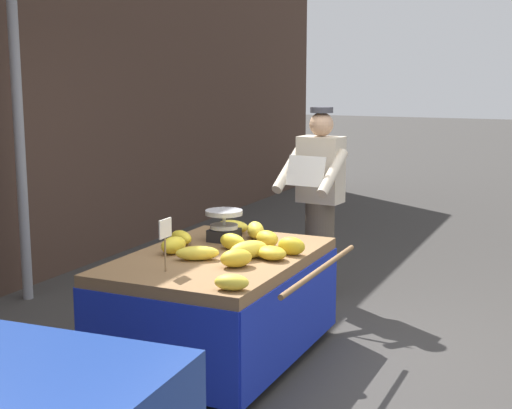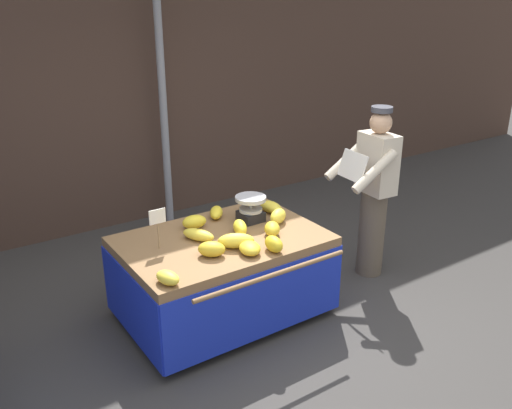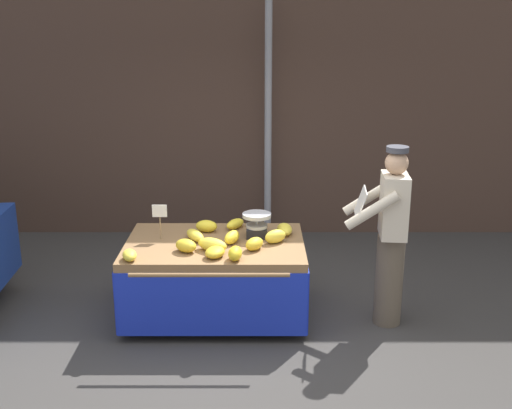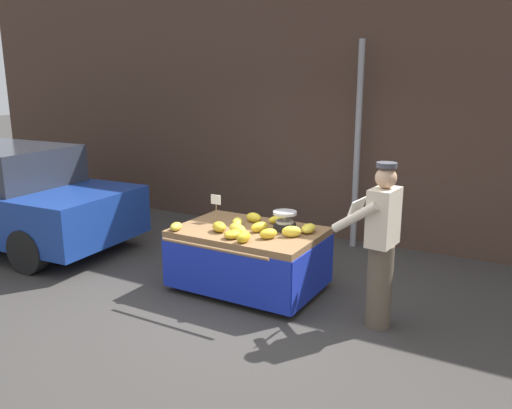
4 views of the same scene
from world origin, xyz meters
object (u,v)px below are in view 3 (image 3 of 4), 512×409
object	(u,v)px
street_pole	(270,125)
price_sign	(162,214)
weighing_scale	(259,225)
banana_bunch_8	(234,237)
banana_bunch_9	(237,253)
banana_cart	(217,262)
banana_bunch_5	(237,224)
vendor_person	(392,236)
banana_bunch_3	(214,245)
banana_bunch_6	(256,244)
banana_bunch_10	(217,252)
banana_bunch_2	(197,235)
banana_bunch_11	(188,246)
banana_bunch_1	(286,229)
banana_bunch_4	(277,236)
banana_bunch_0	(131,255)
banana_bunch_7	(208,226)

from	to	relation	value
street_pole	price_sign	size ratio (longest dim) A/B	8.93
weighing_scale	banana_bunch_8	distance (m)	0.31
banana_bunch_9	banana_cart	bearing A→B (deg)	114.42
banana_bunch_5	vendor_person	size ratio (longest dim) A/B	0.14
banana_bunch_3	banana_bunch_6	distance (m)	0.39
banana_bunch_3	banana_bunch_10	bearing A→B (deg)	-77.69
banana_bunch_2	banana_bunch_11	xyz separation A→B (m)	(-0.05, -0.32, 0.01)
banana_bunch_9	banana_bunch_11	distance (m)	0.50
banana_cart	banana_bunch_6	bearing A→B (deg)	-28.28
weighing_scale	banana_bunch_11	bearing A→B (deg)	-147.10
banana_cart	weighing_scale	size ratio (longest dim) A/B	6.13
banana_cart	banana_bunch_1	world-z (taller)	banana_bunch_1
street_pole	banana_bunch_4	xyz separation A→B (m)	(0.03, -2.24, -0.69)
weighing_scale	vendor_person	distance (m)	1.27
weighing_scale	banana_bunch_4	distance (m)	0.26
banana_bunch_10	banana_bunch_8	bearing A→B (deg)	69.00
banana_bunch_0	vendor_person	world-z (taller)	vendor_person
banana_bunch_1	banana_bunch_11	xyz separation A→B (m)	(-0.92, -0.48, 0.01)
banana_bunch_11	banana_bunch_8	bearing A→B (deg)	29.18
banana_bunch_1	banana_bunch_0	bearing A→B (deg)	-153.72
banana_bunch_3	banana_bunch_6	size ratio (longest dim) A/B	1.40
banana_bunch_1	banana_bunch_5	world-z (taller)	banana_bunch_1
banana_bunch_1	banana_bunch_9	distance (m)	0.83
banana_cart	banana_bunch_0	bearing A→B (deg)	-147.35
weighing_scale	banana_bunch_2	world-z (taller)	weighing_scale
banana_bunch_5	banana_bunch_1	bearing A→B (deg)	-19.64
banana_bunch_10	banana_bunch_1	bearing A→B (deg)	43.59
banana_bunch_0	banana_bunch_3	world-z (taller)	banana_bunch_3
banana_cart	banana_bunch_5	world-z (taller)	banana_bunch_5
banana_bunch_0	banana_bunch_4	size ratio (longest dim) A/B	0.91
banana_bunch_1	banana_bunch_11	distance (m)	1.04
banana_bunch_3	banana_bunch_11	world-z (taller)	banana_bunch_3
banana_bunch_4	banana_bunch_7	world-z (taller)	banana_bunch_4
banana_bunch_8	banana_bunch_9	bearing A→B (deg)	-84.23
street_pole	price_sign	distance (m)	2.43
banana_bunch_3	banana_bunch_9	bearing A→B (deg)	-46.30
banana_cart	banana_bunch_6	distance (m)	0.50
vendor_person	banana_bunch_10	bearing A→B (deg)	-171.75
price_sign	banana_bunch_2	distance (m)	0.39
banana_cart	banana_bunch_4	bearing A→B (deg)	-1.89
banana_bunch_7	banana_bunch_10	world-z (taller)	banana_bunch_7
banana_bunch_8	banana_bunch_9	distance (m)	0.43
banana_bunch_1	vendor_person	world-z (taller)	vendor_person
street_pole	banana_bunch_0	size ratio (longest dim) A/B	14.97
street_pole	banana_bunch_9	distance (m)	2.79
banana_bunch_0	banana_bunch_2	bearing A→B (deg)	44.56
banana_bunch_1	banana_bunch_3	world-z (taller)	banana_bunch_3
vendor_person	banana_bunch_7	bearing A→B (deg)	165.25
banana_cart	banana_bunch_0	xyz separation A→B (m)	(-0.72, -0.46, 0.25)
banana_bunch_10	vendor_person	size ratio (longest dim) A/B	0.13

